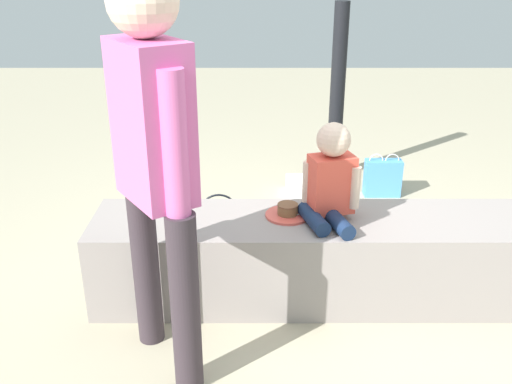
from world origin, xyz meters
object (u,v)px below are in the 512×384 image
object	(u,v)px
party_cup_red	(416,210)
cake_box_white	(311,188)
cake_plate	(290,212)
water_bottle_near_gift	(184,216)
child_seated	(333,179)
adult_standing	(156,149)
gift_bag	(385,178)
handbag_black_leather	(222,226)

from	to	relation	value
party_cup_red	cake_box_white	distance (m)	0.76
cake_plate	water_bottle_near_gift	size ratio (longest dim) A/B	1.16
child_seated	water_bottle_near_gift	xyz separation A→B (m)	(-0.83, 0.77, -0.57)
cake_plate	water_bottle_near_gift	distance (m)	1.03
water_bottle_near_gift	child_seated	bearing A→B (deg)	-42.72
adult_standing	cake_box_white	distance (m)	2.16
gift_bag	cake_box_white	world-z (taller)	gift_bag
gift_bag	water_bottle_near_gift	bearing A→B (deg)	-159.09
adult_standing	cake_box_white	bearing A→B (deg)	66.94
handbag_black_leather	cake_box_white	bearing A→B (deg)	50.25
adult_standing	cake_plate	world-z (taller)	adult_standing
gift_bag	child_seated	bearing A→B (deg)	-113.39
cake_plate	handbag_black_leather	distance (m)	0.74
gift_bag	cake_plate	bearing A→B (deg)	-121.10
water_bottle_near_gift	party_cup_red	size ratio (longest dim) A/B	2.15
gift_bag	party_cup_red	bearing A→B (deg)	-68.32
adult_standing	water_bottle_near_gift	world-z (taller)	adult_standing
child_seated	adult_standing	xyz separation A→B (m)	(-0.73, -0.49, 0.32)
child_seated	adult_standing	distance (m)	0.94
cake_box_white	cake_plate	bearing A→B (deg)	-100.25
water_bottle_near_gift	party_cup_red	bearing A→B (deg)	6.51
party_cup_red	cake_box_white	size ratio (longest dim) A/B	0.28
child_seated	water_bottle_near_gift	world-z (taller)	child_seated
child_seated	party_cup_red	world-z (taller)	child_seated
water_bottle_near_gift	party_cup_red	distance (m)	1.54
child_seated	handbag_black_leather	xyz separation A→B (m)	(-0.58, 0.57, -0.54)
water_bottle_near_gift	handbag_black_leather	xyz separation A→B (m)	(0.25, -0.19, 0.03)
child_seated	cake_plate	distance (m)	0.28
child_seated	party_cup_red	size ratio (longest dim) A/B	5.37
adult_standing	water_bottle_near_gift	distance (m)	1.54
gift_bag	party_cup_red	xyz separation A→B (m)	(0.14, -0.36, -0.09)
adult_standing	handbag_black_leather	bearing A→B (deg)	81.55
gift_bag	cake_box_white	size ratio (longest dim) A/B	0.99
gift_bag	handbag_black_leather	distance (m)	1.35
cake_plate	gift_bag	distance (m)	1.51
child_seated	cake_box_white	distance (m)	1.44
gift_bag	party_cup_red	size ratio (longest dim) A/B	3.53
child_seated	party_cup_red	distance (m)	1.32
cake_box_white	gift_bag	bearing A→B (deg)	-0.80
water_bottle_near_gift	handbag_black_leather	size ratio (longest dim) A/B	0.60
child_seated	water_bottle_near_gift	distance (m)	1.26
cake_plate	adult_standing	bearing A→B (deg)	-135.27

